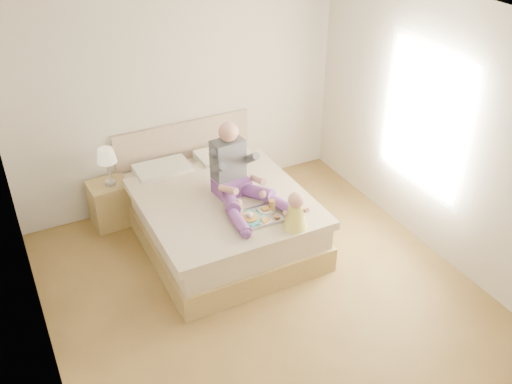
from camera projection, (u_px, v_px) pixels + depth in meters
name	position (u px, v px, depth m)	size (l,w,h in m)	color
room	(271.00, 158.00, 4.92)	(4.02, 4.22, 2.71)	brown
bed	(218.00, 212.00, 6.33)	(1.70, 2.18, 1.00)	olive
nightstand	(111.00, 203.00, 6.58)	(0.46, 0.42, 0.53)	olive
lamp	(107.00, 158.00, 6.25)	(0.22, 0.22, 0.45)	silver
adult	(237.00, 178.00, 5.92)	(0.71, 1.03, 0.84)	#633380
tray	(258.00, 215.00, 5.71)	(0.46, 0.36, 0.13)	silver
baby	(295.00, 213.00, 5.51)	(0.27, 0.36, 0.40)	#EDE44A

